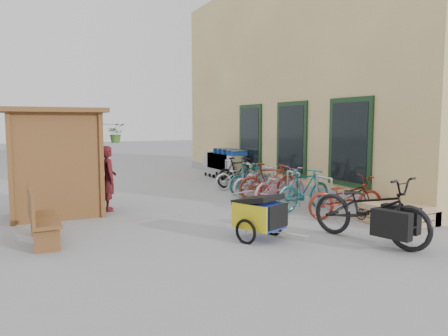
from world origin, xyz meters
name	(u,v)px	position (x,y,z in m)	size (l,w,h in m)	color
ground	(234,224)	(0.00, 0.00, 0.00)	(80.00, 80.00, 0.00)	gray
building	(339,82)	(6.49, 4.50, 3.49)	(6.07, 13.00, 7.00)	#D6BF7B
kiosk	(51,147)	(-3.28, 2.47, 1.55)	(2.49, 1.65, 2.40)	brown
bike_rack	(268,179)	(2.30, 2.40, 0.52)	(0.05, 5.35, 0.86)	#A5A8AD
pallet_stack	(394,214)	(3.00, -1.40, 0.21)	(1.00, 1.20, 0.40)	tan
bench	(39,216)	(-3.68, 0.19, 0.48)	(0.46, 1.49, 0.94)	brown
shopping_carts	(224,161)	(3.00, 6.63, 0.66)	(0.63, 2.51, 1.13)	silver
child_trailer	(260,213)	(-0.11, -1.22, 0.47)	(0.95, 1.45, 0.84)	navy
cargo_bike	(370,209)	(1.51, -2.23, 0.58)	(1.33, 2.38, 1.18)	black
person_kiosk	(108,178)	(-2.02, 2.56, 0.77)	(0.56, 0.37, 1.54)	maroon
bike_0	(346,197)	(2.46, -0.55, 0.47)	(0.62, 1.78, 0.94)	maroon
bike_1	(304,190)	(2.15, 0.55, 0.50)	(0.47, 1.66, 1.00)	#1D6F76
bike_2	(280,186)	(2.12, 1.51, 0.47)	(0.62, 1.79, 0.94)	#CD85A2
bike_3	(269,181)	(2.16, 2.10, 0.50)	(0.47, 1.67, 1.01)	maroon
bike_4	(258,181)	(2.21, 2.78, 0.43)	(0.57, 1.64, 0.86)	silver
bike_5	(250,178)	(2.17, 3.23, 0.46)	(0.43, 1.52, 0.92)	#1D6F76
bike_6	(239,176)	(2.28, 4.11, 0.42)	(0.55, 1.58, 0.83)	silver
bike_7	(238,172)	(2.50, 4.55, 0.49)	(0.46, 1.62, 0.97)	black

